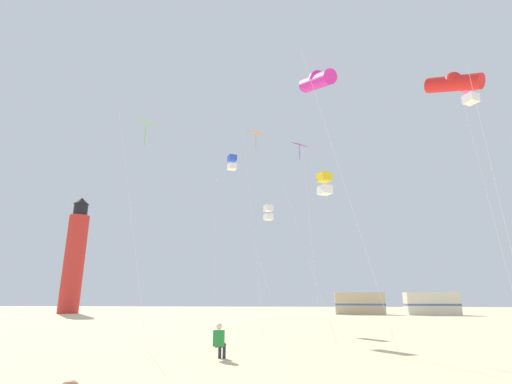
{
  "coord_description": "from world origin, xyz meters",
  "views": [
    {
      "loc": [
        2.77,
        -5.95,
        1.95
      ],
      "look_at": [
        0.89,
        11.82,
        6.99
      ],
      "focal_mm": 26.73,
      "sensor_mm": 36.0,
      "label": 1
    }
  ],
  "objects_px": {
    "kite_box_white": "(268,213)",
    "lighthouse_distant": "(75,257)",
    "kite_diamond_lime": "(145,131)",
    "rv_van_tan": "(360,303)",
    "kite_diamond_orange": "(256,141)",
    "kite_flyer_standing": "(220,340)",
    "kite_box_rainbow": "(470,93)",
    "kite_tube_magenta": "(317,81)",
    "kite_box_blue": "(232,163)",
    "rv_van_cream": "(432,304)",
    "kite_box_gold": "(324,184)",
    "kite_tube_scarlet": "(453,83)",
    "kite_diamond_violet": "(300,153)"
  },
  "relations": [
    {
      "from": "kite_tube_magenta",
      "to": "kite_tube_scarlet",
      "type": "height_order",
      "value": "kite_tube_magenta"
    },
    {
      "from": "kite_flyer_standing",
      "to": "kite_box_blue",
      "type": "height_order",
      "value": "kite_box_blue"
    },
    {
      "from": "kite_tube_magenta",
      "to": "kite_box_rainbow",
      "type": "bearing_deg",
      "value": 17.5
    },
    {
      "from": "kite_box_rainbow",
      "to": "lighthouse_distant",
      "type": "relative_size",
      "value": 0.76
    },
    {
      "from": "kite_diamond_lime",
      "to": "rv_van_tan",
      "type": "distance_m",
      "value": 41.53
    },
    {
      "from": "kite_diamond_lime",
      "to": "rv_van_cream",
      "type": "bearing_deg",
      "value": 56.35
    },
    {
      "from": "kite_box_rainbow",
      "to": "kite_diamond_orange",
      "type": "distance_m",
      "value": 12.69
    },
    {
      "from": "kite_flyer_standing",
      "to": "kite_tube_magenta",
      "type": "height_order",
      "value": "kite_tube_magenta"
    },
    {
      "from": "kite_box_gold",
      "to": "kite_diamond_orange",
      "type": "relative_size",
      "value": 0.64
    },
    {
      "from": "kite_diamond_violet",
      "to": "kite_box_gold",
      "type": "height_order",
      "value": "kite_diamond_violet"
    },
    {
      "from": "kite_flyer_standing",
      "to": "kite_diamond_orange",
      "type": "xyz_separation_m",
      "value": [
        0.16,
        10.01,
        11.57
      ]
    },
    {
      "from": "kite_diamond_orange",
      "to": "kite_box_white",
      "type": "bearing_deg",
      "value": 84.51
    },
    {
      "from": "rv_van_cream",
      "to": "kite_box_blue",
      "type": "bearing_deg",
      "value": -129.89
    },
    {
      "from": "kite_diamond_lime",
      "to": "rv_van_tan",
      "type": "xyz_separation_m",
      "value": [
        15.36,
        37.65,
        -8.48
      ]
    },
    {
      "from": "kite_box_blue",
      "to": "kite_tube_scarlet",
      "type": "bearing_deg",
      "value": -43.11
    },
    {
      "from": "kite_tube_scarlet",
      "to": "rv_van_tan",
      "type": "xyz_separation_m",
      "value": [
        0.9,
        37.96,
        -9.99
      ]
    },
    {
      "from": "kite_box_white",
      "to": "lighthouse_distant",
      "type": "height_order",
      "value": "lighthouse_distant"
    },
    {
      "from": "kite_flyer_standing",
      "to": "kite_box_rainbow",
      "type": "distance_m",
      "value": 17.24
    },
    {
      "from": "kite_tube_magenta",
      "to": "kite_box_blue",
      "type": "height_order",
      "value": "kite_box_blue"
    },
    {
      "from": "kite_diamond_orange",
      "to": "rv_van_cream",
      "type": "height_order",
      "value": "kite_diamond_orange"
    },
    {
      "from": "kite_diamond_violet",
      "to": "rv_van_tan",
      "type": "distance_m",
      "value": 30.42
    },
    {
      "from": "rv_van_tan",
      "to": "rv_van_cream",
      "type": "relative_size",
      "value": 1.02
    },
    {
      "from": "kite_box_rainbow",
      "to": "lighthouse_distant",
      "type": "bearing_deg",
      "value": 140.28
    },
    {
      "from": "kite_diamond_violet",
      "to": "kite_box_blue",
      "type": "xyz_separation_m",
      "value": [
        -5.26,
        0.57,
        -0.4
      ]
    },
    {
      "from": "kite_box_white",
      "to": "kite_diamond_violet",
      "type": "distance_m",
      "value": 5.17
    },
    {
      "from": "kite_diamond_violet",
      "to": "kite_tube_scarlet",
      "type": "relative_size",
      "value": 1.11
    },
    {
      "from": "kite_box_white",
      "to": "kite_diamond_orange",
      "type": "xyz_separation_m",
      "value": [
        -0.47,
        -4.9,
        3.84
      ]
    },
    {
      "from": "kite_box_blue",
      "to": "rv_van_tan",
      "type": "relative_size",
      "value": 1.93
    },
    {
      "from": "kite_tube_scarlet",
      "to": "kite_box_rainbow",
      "type": "bearing_deg",
      "value": 53.29
    },
    {
      "from": "kite_box_white",
      "to": "lighthouse_distant",
      "type": "relative_size",
      "value": 0.53
    },
    {
      "from": "kite_flyer_standing",
      "to": "kite_diamond_violet",
      "type": "bearing_deg",
      "value": -94.25
    },
    {
      "from": "kite_tube_scarlet",
      "to": "kite_tube_magenta",
      "type": "bearing_deg",
      "value": -179.69
    },
    {
      "from": "rv_van_tan",
      "to": "kite_tube_magenta",
      "type": "bearing_deg",
      "value": -96.2
    },
    {
      "from": "kite_flyer_standing",
      "to": "rv_van_cream",
      "type": "height_order",
      "value": "rv_van_cream"
    },
    {
      "from": "kite_flyer_standing",
      "to": "kite_box_rainbow",
      "type": "bearing_deg",
      "value": -147.91
    },
    {
      "from": "kite_box_white",
      "to": "kite_tube_magenta",
      "type": "relative_size",
      "value": 0.71
    },
    {
      "from": "kite_diamond_lime",
      "to": "lighthouse_distant",
      "type": "bearing_deg",
      "value": 124.45
    },
    {
      "from": "kite_diamond_violet",
      "to": "kite_diamond_orange",
      "type": "bearing_deg",
      "value": -133.51
    },
    {
      "from": "kite_diamond_lime",
      "to": "kite_box_gold",
      "type": "xyz_separation_m",
      "value": [
        8.73,
        2.83,
        -2.14
      ]
    },
    {
      "from": "kite_flyer_standing",
      "to": "kite_tube_magenta",
      "type": "relative_size",
      "value": 0.09
    },
    {
      "from": "rv_van_tan",
      "to": "kite_box_gold",
      "type": "bearing_deg",
      "value": -96.56
    },
    {
      "from": "kite_box_blue",
      "to": "kite_tube_scarlet",
      "type": "relative_size",
      "value": 1.05
    },
    {
      "from": "kite_box_blue",
      "to": "kite_tube_scarlet",
      "type": "distance_m",
      "value": 16.51
    },
    {
      "from": "kite_diamond_violet",
      "to": "kite_diamond_lime",
      "type": "bearing_deg",
      "value": -126.46
    },
    {
      "from": "kite_diamond_orange",
      "to": "lighthouse_distant",
      "type": "bearing_deg",
      "value": 135.39
    },
    {
      "from": "kite_box_blue",
      "to": "kite_diamond_orange",
      "type": "bearing_deg",
      "value": -59.23
    },
    {
      "from": "kite_diamond_violet",
      "to": "kite_tube_scarlet",
      "type": "xyz_separation_m",
      "value": [
        6.78,
        -10.7,
        -1.11
      ]
    },
    {
      "from": "kite_tube_magenta",
      "to": "kite_tube_scarlet",
      "type": "bearing_deg",
      "value": 0.31
    },
    {
      "from": "kite_tube_magenta",
      "to": "kite_box_blue",
      "type": "xyz_separation_m",
      "value": [
        -5.96,
        11.3,
        0.22
      ]
    },
    {
      "from": "rv_van_cream",
      "to": "kite_diamond_violet",
      "type": "bearing_deg",
      "value": -121.72
    }
  ]
}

